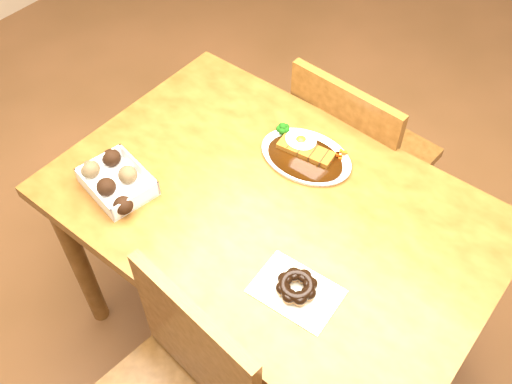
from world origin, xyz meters
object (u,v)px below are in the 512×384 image
Objects in this scene: chair_far at (355,157)px; katsu_curry_plate at (305,153)px; donut_box at (116,181)px; pon_de_ring at (297,287)px; table at (272,226)px.

chair_far reaches higher than katsu_curry_plate.
chair_far is 3.06× the size of katsu_curry_plate.
donut_box is at bearing -129.01° from katsu_curry_plate.
chair_far is at bearing 65.43° from donut_box.
donut_box is at bearing -175.90° from pon_de_ring.
donut_box reaches higher than pon_de_ring.
katsu_curry_plate is (-0.04, 0.20, 0.11)m from table.
table is 0.30m from pon_de_ring.
table is 5.58× the size of pon_de_ring.
chair_far is 4.05× the size of pon_de_ring.
chair_far reaches higher than donut_box.
katsu_curry_plate is at bearing 50.99° from donut_box.
chair_far is at bearing 89.23° from katsu_curry_plate.
pon_de_ring is at bearing 111.89° from chair_far.
donut_box reaches higher than table.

